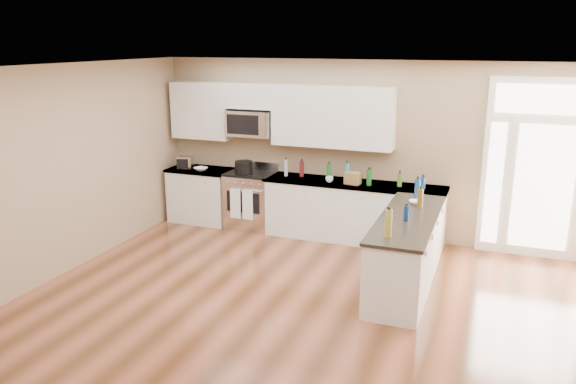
{
  "coord_description": "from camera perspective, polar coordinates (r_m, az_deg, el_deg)",
  "views": [
    {
      "loc": [
        1.91,
        -4.59,
        3.1
      ],
      "look_at": [
        -0.61,
        2.0,
        1.17
      ],
      "focal_mm": 35.0,
      "sensor_mm": 36.0,
      "label": 1
    }
  ],
  "objects": [
    {
      "name": "upper_cabinet_right",
      "position": [
        8.86,
        4.51,
        7.61
      ],
      "size": [
        1.94,
        0.33,
        0.95
      ],
      "primitive_type": "cube",
      "color": "silver",
      "rests_on": "room_shell"
    },
    {
      "name": "upper_cabinet_short",
      "position": [
        9.31,
        -3.74,
        9.7
      ],
      "size": [
        0.82,
        0.33,
        0.4
      ],
      "primitive_type": "cube",
      "color": "silver",
      "rests_on": "room_shell"
    },
    {
      "name": "kitchen_range",
      "position": [
        9.49,
        -3.77,
        -0.78
      ],
      "size": [
        0.77,
        0.69,
        1.08
      ],
      "color": "silver",
      "rests_on": "ground"
    },
    {
      "name": "cardboard_box",
      "position": [
        8.69,
        6.6,
        1.42
      ],
      "size": [
        0.26,
        0.21,
        0.19
      ],
      "primitive_type": "cube",
      "rotation": [
        0.0,
        0.0,
        -0.22
      ],
      "color": "olive",
      "rests_on": "back_cabinet_right"
    },
    {
      "name": "upper_cabinet_left",
      "position": [
        9.76,
        -8.73,
        8.19
      ],
      "size": [
        1.04,
        0.33,
        0.95
      ],
      "primitive_type": "cube",
      "color": "silver",
      "rests_on": "room_shell"
    },
    {
      "name": "bowl_peninsula",
      "position": [
        7.79,
        12.78,
        -1.01
      ],
      "size": [
        0.17,
        0.17,
        0.05
      ],
      "primitive_type": "imported",
      "rotation": [
        0.0,
        0.0,
        -0.07
      ],
      "color": "white",
      "rests_on": "peninsula_cabinet"
    },
    {
      "name": "microwave",
      "position": [
        9.33,
        -3.79,
        6.99
      ],
      "size": [
        0.78,
        0.41,
        0.42
      ],
      "color": "silver",
      "rests_on": "room_shell"
    },
    {
      "name": "back_cabinet_left",
      "position": [
        9.92,
        -8.75,
        -0.46
      ],
      "size": [
        1.1,
        0.66,
        0.94
      ],
      "color": "silver",
      "rests_on": "ground"
    },
    {
      "name": "ground",
      "position": [
        5.86,
        -1.47,
        -16.67
      ],
      "size": [
        8.0,
        8.0,
        0.0
      ],
      "primitive_type": "plane",
      "color": "#512C17"
    },
    {
      "name": "stockpot",
      "position": [
        9.28,
        -4.51,
        2.55
      ],
      "size": [
        0.36,
        0.36,
        0.23
      ],
      "primitive_type": "cylinder",
      "rotation": [
        0.0,
        0.0,
        0.24
      ],
      "color": "black",
      "rests_on": "kitchen_range"
    },
    {
      "name": "room_shell",
      "position": [
        5.16,
        -1.6,
        -0.35
      ],
      "size": [
        8.0,
        8.0,
        8.0
      ],
      "color": "#A08665",
      "rests_on": "ground"
    },
    {
      "name": "cup_counter",
      "position": [
        8.77,
        4.23,
        1.29
      ],
      "size": [
        0.14,
        0.14,
        0.09
      ],
      "primitive_type": "imported",
      "rotation": [
        0.0,
        0.0,
        -0.22
      ],
      "color": "white",
      "rests_on": "back_cabinet_right"
    },
    {
      "name": "entry_door",
      "position": [
        8.75,
        24.65,
        2.03
      ],
      "size": [
        1.7,
        0.1,
        2.6
      ],
      "color": "white",
      "rests_on": "ground"
    },
    {
      "name": "bowl_left",
      "position": [
        9.65,
        -8.86,
        2.33
      ],
      "size": [
        0.28,
        0.28,
        0.05
      ],
      "primitive_type": "imported",
      "rotation": [
        0.0,
        0.0,
        -0.31
      ],
      "color": "white",
      "rests_on": "back_cabinet_left"
    },
    {
      "name": "toaster_oven",
      "position": [
        9.84,
        -10.37,
        2.98
      ],
      "size": [
        0.29,
        0.24,
        0.21
      ],
      "primitive_type": "cube",
      "rotation": [
        0.0,
        0.0,
        0.21
      ],
      "color": "silver",
      "rests_on": "back_cabinet_left"
    },
    {
      "name": "peninsula_cabinet",
      "position": [
        7.4,
        11.92,
        -6.18
      ],
      "size": [
        0.69,
        2.32,
        0.94
      ],
      "color": "silver",
      "rests_on": "ground"
    },
    {
      "name": "back_cabinet_right",
      "position": [
        8.94,
        6.6,
        -2.15
      ],
      "size": [
        2.85,
        0.66,
        0.94
      ],
      "color": "silver",
      "rests_on": "ground"
    },
    {
      "name": "counter_bottles",
      "position": [
        8.11,
        8.44,
        0.62
      ],
      "size": [
        2.36,
        2.45,
        0.32
      ],
      "color": "#19591E",
      "rests_on": "back_cabinet_right"
    }
  ]
}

